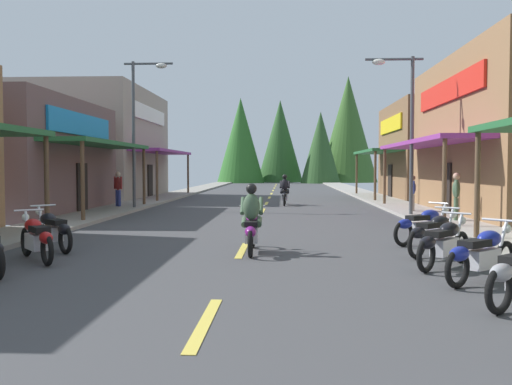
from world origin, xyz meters
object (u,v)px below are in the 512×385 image
Objects in this scene: motorcycle_parked_right_6 at (424,225)px; motorcycle_parked_left_4 at (52,230)px; motorcycle_parked_right_3 at (482,254)px; pedestrian_waiting at (413,192)px; pedestrian_by_shop at (118,187)px; rider_cruising_lead at (252,224)px; streetlamp_right at (403,113)px; motorcycle_parked_right_4 at (444,242)px; rider_cruising_trailing at (285,192)px; pedestrian_browsing at (456,194)px; motorcycle_parked_left_3 at (36,238)px; streetlamp_left at (141,114)px; motorcycle_parked_right_5 at (435,233)px.

motorcycle_parked_left_4 is (-8.83, -1.50, 0.00)m from motorcycle_parked_right_6.
motorcycle_parked_right_3 is at bearing -127.63° from motorcycle_parked_right_6.
motorcycle_parked_right_3 is 1.05× the size of pedestrian_waiting.
motorcycle_parked_left_4 is 13.22m from pedestrian_by_shop.
motorcycle_parked_right_6 is 4.51m from rider_cruising_lead.
motorcycle_parked_right_6 is 8.96m from motorcycle_parked_left_4.
streetlamp_right is 11.22m from rider_cruising_lead.
motorcycle_parked_left_4 is (-8.41, 1.79, 0.00)m from motorcycle_parked_right_4.
pedestrian_waiting is at bearing -62.92° from pedestrian_by_shop.
motorcycle_parked_right_6 is at bearing -165.15° from rider_cruising_trailing.
pedestrian_waiting is at bearing 64.76° from streetlamp_right.
pedestrian_browsing reaches higher than motorcycle_parked_left_4.
streetlamp_right is 14.79m from motorcycle_parked_left_3.
streetlamp_left is 3.83× the size of pedestrian_browsing.
streetlamp_right is 3.41× the size of motorcycle_parked_right_6.
motorcycle_parked_right_4 is 4.16m from rider_cruising_lead.
motorcycle_parked_right_5 is at bearing -97.47° from streetlamp_right.
pedestrian_waiting is (2.24, 12.64, 0.43)m from motorcycle_parked_right_4.
motorcycle_parked_right_5 is at bearing -121.44° from motorcycle_parked_left_3.
pedestrian_waiting reaches higher than motorcycle_parked_left_4.
motorcycle_parked_right_4 and motorcycle_parked_left_3 have the same top height.
rider_cruising_lead is 9.57m from pedestrian_browsing.
pedestrian_by_shop is at bearing 26.71° from rider_cruising_lead.
motorcycle_parked_right_4 is 8.60m from motorcycle_parked_left_4.
pedestrian_by_shop reaches higher than motorcycle_parked_right_4.
pedestrian_browsing reaches higher than motorcycle_parked_right_5.
streetlamp_right reaches higher than rider_cruising_trailing.
pedestrian_by_shop is 14.92m from pedestrian_browsing.
motorcycle_parked_left_3 is at bearing 164.93° from rider_cruising_trailing.
streetlamp_left reaches higher than rider_cruising_trailing.
pedestrian_browsing is at bearing -79.67° from pedestrian_waiting.
rider_cruising_lead is (-5.26, -9.32, -3.37)m from streetlamp_right.
streetlamp_left is 4.16× the size of motorcycle_parked_right_5.
streetlamp_left is 1.08× the size of streetlamp_right.
motorcycle_parked_right_6 is 9.53m from pedestrian_waiting.
streetlamp_right reaches higher than motorcycle_parked_left_3.
pedestrian_browsing is (6.60, 6.93, 0.36)m from rider_cruising_lead.
pedestrian_waiting reaches higher than rider_cruising_lead.
streetlamp_left reaches higher than pedestrian_by_shop.
pedestrian_waiting reaches higher than motorcycle_parked_right_4.
motorcycle_parked_left_3 is (-8.36, 1.71, 0.00)m from motorcycle_parked_right_3.
streetlamp_left is at bearing 97.07° from motorcycle_parked_right_6.
motorcycle_parked_right_3 is 5.07m from rider_cruising_lead.
streetlamp_right is 2.87× the size of rider_cruising_lead.
streetlamp_right is at bearing -16.13° from streetlamp_left.
motorcycle_parked_left_4 is at bearing -133.23° from pedestrian_by_shop.
motorcycle_parked_right_6 is 1.13× the size of pedestrian_waiting.
rider_cruising_trailing is 1.23× the size of pedestrian_browsing.
motorcycle_parked_left_4 is 0.92× the size of pedestrian_by_shop.
streetlamp_left is 12.35m from pedestrian_waiting.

